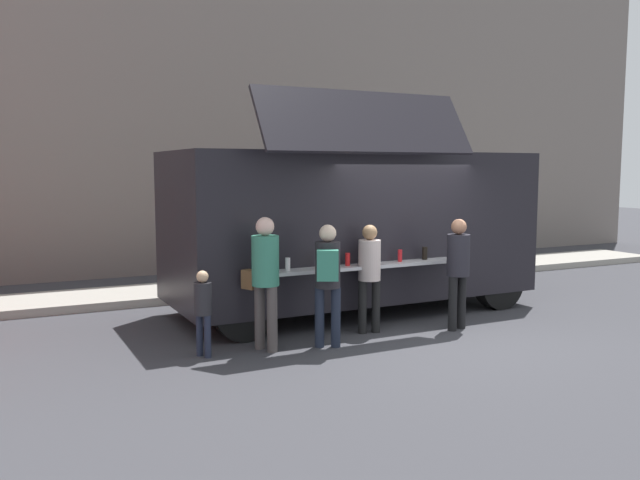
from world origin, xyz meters
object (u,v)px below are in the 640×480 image
(child_near_queue, at_px, (203,306))
(food_truck_main, at_px, (353,225))
(trash_bin, at_px, (454,254))
(customer_front_ordering, at_px, (369,269))
(customer_mid_with_backpack, at_px, (328,273))
(customer_rear_waiting, at_px, (265,272))
(customer_extra_browsing, at_px, (458,264))

(child_near_queue, bearing_deg, food_truck_main, -0.35)
(trash_bin, xyz_separation_m, customer_front_ordering, (-4.47, -3.78, 0.47))
(trash_bin, relative_size, customer_mid_with_backpack, 0.58)
(customer_mid_with_backpack, height_order, customer_rear_waiting, customer_rear_waiting)
(customer_rear_waiting, height_order, customer_extra_browsing, customer_rear_waiting)
(food_truck_main, relative_size, customer_front_ordering, 3.81)
(customer_mid_with_backpack, height_order, customer_extra_browsing, same)
(customer_front_ordering, height_order, customer_extra_browsing, customer_extra_browsing)
(food_truck_main, xyz_separation_m, customer_mid_with_backpack, (-1.44, -1.92, -0.46))
(customer_extra_browsing, bearing_deg, customer_mid_with_backpack, 76.22)
(trash_bin, xyz_separation_m, customer_mid_with_backpack, (-5.39, -4.24, 0.54))
(food_truck_main, xyz_separation_m, customer_rear_waiting, (-2.25, -1.64, -0.42))
(trash_bin, height_order, customer_rear_waiting, customer_rear_waiting)
(customer_extra_browsing, height_order, child_near_queue, customer_extra_browsing)
(customer_front_ordering, relative_size, customer_mid_with_backpack, 0.96)
(customer_front_ordering, xyz_separation_m, customer_rear_waiting, (-1.73, -0.18, 0.10))
(food_truck_main, bearing_deg, child_near_queue, -153.59)
(customer_front_ordering, bearing_deg, customer_rear_waiting, 106.01)
(customer_rear_waiting, bearing_deg, child_near_queue, 153.06)
(customer_front_ordering, xyz_separation_m, child_near_queue, (-2.56, -0.14, -0.29))
(customer_extra_browsing, xyz_separation_m, child_near_queue, (-3.86, 0.27, -0.33))
(trash_bin, distance_m, customer_extra_browsing, 5.27)
(customer_rear_waiting, xyz_separation_m, customer_extra_browsing, (3.03, -0.23, -0.06))
(customer_extra_browsing, bearing_deg, customer_rear_waiting, 70.70)
(customer_front_ordering, distance_m, customer_mid_with_backpack, 1.03)
(customer_front_ordering, height_order, child_near_queue, customer_front_ordering)
(customer_front_ordering, height_order, customer_mid_with_backpack, customer_mid_with_backpack)
(customer_extra_browsing, relative_size, child_near_queue, 1.49)
(customer_mid_with_backpack, xyz_separation_m, child_near_queue, (-1.64, 0.32, -0.35))
(food_truck_main, distance_m, customer_extra_browsing, 2.08)
(trash_bin, bearing_deg, food_truck_main, -149.52)
(trash_bin, distance_m, customer_rear_waiting, 7.37)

